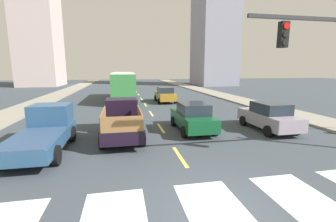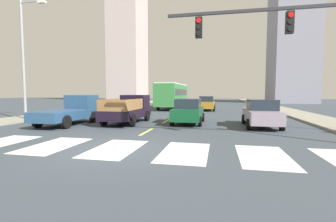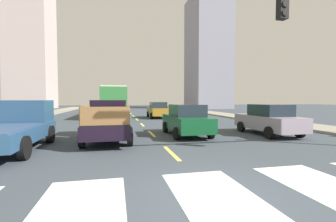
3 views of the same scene
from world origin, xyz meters
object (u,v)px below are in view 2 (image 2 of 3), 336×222
(pickup_stakebed, at_px, (129,109))
(traffic_signal_gantry, at_px, (321,38))
(city_bus, at_px, (173,94))
(sedan_near_left, at_px, (207,103))
(sedan_mid, at_px, (261,113))
(streetlight_left, at_px, (25,55))
(pickup_dark, at_px, (72,110))
(sedan_near_right, at_px, (188,111))

(pickup_stakebed, distance_m, traffic_signal_gantry, 12.02)
(pickup_stakebed, bearing_deg, city_bus, 88.92)
(sedan_near_left, bearing_deg, traffic_signal_gantry, -75.12)
(pickup_stakebed, distance_m, sedan_mid, 8.86)
(city_bus, bearing_deg, sedan_near_left, -26.52)
(sedan_mid, xyz_separation_m, streetlight_left, (-16.92, -0.08, 4.11))
(city_bus, bearing_deg, pickup_stakebed, -88.54)
(pickup_dark, distance_m, city_bus, 17.42)
(pickup_stakebed, bearing_deg, pickup_dark, -156.55)
(sedan_near_right, distance_m, traffic_signal_gantry, 9.05)
(pickup_stakebed, distance_m, streetlight_left, 9.04)
(pickup_stakebed, relative_size, pickup_dark, 1.00)
(sedan_near_right, relative_size, streetlight_left, 0.49)
(city_bus, distance_m, sedan_near_left, 5.41)
(city_bus, bearing_deg, streetlight_left, -115.25)
(traffic_signal_gantry, bearing_deg, sedan_near_right, 133.67)
(pickup_stakebed, bearing_deg, sedan_near_left, 69.05)
(pickup_stakebed, relative_size, sedan_near_right, 1.18)
(streetlight_left, bearing_deg, sedan_near_left, 46.08)
(pickup_stakebed, distance_m, city_bus, 15.46)
(city_bus, relative_size, sedan_near_left, 2.45)
(pickup_stakebed, xyz_separation_m, sedan_near_right, (4.21, 0.30, -0.08))
(sedan_near_left, relative_size, traffic_signal_gantry, 0.50)
(traffic_signal_gantry, relative_size, streetlight_left, 0.99)
(traffic_signal_gantry, bearing_deg, city_bus, 114.88)
(pickup_stakebed, bearing_deg, sedan_near_right, 3.69)
(traffic_signal_gantry, bearing_deg, pickup_stakebed, 149.99)
(sedan_near_left, distance_m, traffic_signal_gantry, 19.66)
(pickup_dark, bearing_deg, streetlight_left, 166.27)
(sedan_near_right, relative_size, sedan_mid, 1.00)
(pickup_stakebed, distance_m, sedan_near_left, 13.76)
(city_bus, bearing_deg, sedan_mid, -59.22)
(sedan_near_right, bearing_deg, sedan_mid, -7.64)
(sedan_mid, height_order, streetlight_left, streetlight_left)
(sedan_near_left, bearing_deg, city_bus, 150.69)
(sedan_near_left, height_order, streetlight_left, streetlight_left)
(sedan_near_left, bearing_deg, pickup_stakebed, -111.21)
(city_bus, xyz_separation_m, streetlight_left, (-8.26, -15.94, 3.02))
(pickup_dark, bearing_deg, sedan_near_right, 12.70)
(pickup_stakebed, xyz_separation_m, traffic_signal_gantry, (10.02, -5.79, 3.26))
(sedan_near_left, bearing_deg, pickup_dark, -120.73)
(pickup_dark, bearing_deg, sedan_mid, 4.34)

